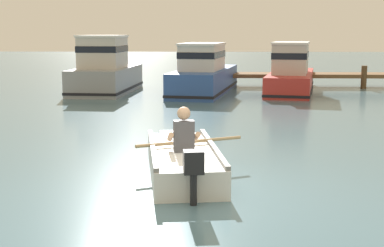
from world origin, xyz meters
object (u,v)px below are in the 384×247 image
at_px(moored_boat_grey, 105,71).
at_px(moored_boat_red, 291,74).
at_px(moored_boat_blue, 204,74).
at_px(rowboat_with_person, 183,159).

distance_m(moored_boat_grey, moored_boat_red, 7.45).
bearing_deg(moored_boat_grey, moored_boat_red, 3.01).
bearing_deg(moored_boat_blue, moored_boat_grey, -179.67).
bearing_deg(moored_boat_red, rowboat_with_person, -105.79).
bearing_deg(moored_boat_grey, rowboat_with_person, -73.45).
relative_size(rowboat_with_person, moored_boat_red, 0.59).
relative_size(rowboat_with_person, moored_boat_grey, 0.73).
xyz_separation_m(moored_boat_grey, moored_boat_blue, (3.95, 0.02, -0.10)).
relative_size(moored_boat_grey, moored_boat_red, 0.80).
distance_m(rowboat_with_person, moored_boat_grey, 13.20).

